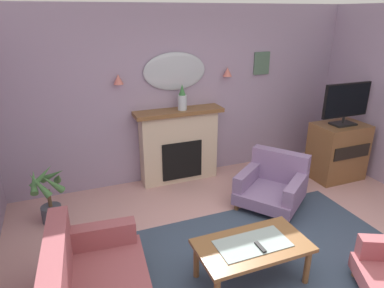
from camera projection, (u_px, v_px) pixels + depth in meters
name	position (u px, v px, depth m)	size (l,w,h in m)	color
floor	(285.00, 288.00, 3.45)	(6.47, 6.48, 0.10)	#C6938E
wall_back	(186.00, 95.00, 5.37)	(6.47, 0.10, 2.66)	#9E8CA8
patterned_rug	(274.00, 270.00, 3.60)	(3.20, 2.40, 0.01)	#38475B
fireplace	(179.00, 146.00, 5.38)	(1.36, 0.36, 1.16)	beige
mantel_vase_right	(182.00, 99.00, 5.10)	(0.13, 0.13, 0.39)	silver
wall_mirror	(175.00, 71.00, 5.09)	(0.96, 0.06, 0.56)	#B2BCC6
wall_sconce_left	(118.00, 79.00, 4.77)	(0.14, 0.14, 0.14)	#D17066
wall_sconce_right	(227.00, 72.00, 5.36)	(0.14, 0.14, 0.14)	#D17066
framed_picture	(262.00, 63.00, 5.60)	(0.28, 0.03, 0.36)	#4C6B56
coffee_table	(252.00, 249.00, 3.34)	(1.10, 0.60, 0.45)	brown
tv_remote	(260.00, 247.00, 3.26)	(0.04, 0.16, 0.02)	black
armchair_by_coffee_table	(273.00, 184.00, 4.77)	(1.14, 1.13, 0.71)	gray
tv_cabinet	(337.00, 151.00, 5.50)	(0.80, 0.57, 0.90)	brown
tv_flatscreen	(346.00, 103.00, 5.20)	(0.84, 0.24, 0.65)	black
potted_plant_small_fern	(49.00, 195.00, 4.32)	(0.48, 0.49, 0.76)	#474C56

